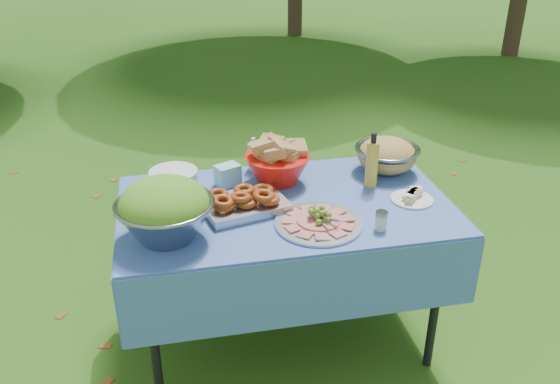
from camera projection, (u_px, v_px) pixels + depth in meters
The scene contains 14 objects.
ground at pixel (285, 337), 2.98m from camera, with size 80.00×80.00×0.00m, color #103309.
picnic_table at pixel (285, 274), 2.80m from camera, with size 1.46×0.86×0.76m, color #78A0E7.
salad_bowl at pixel (165, 210), 2.32m from camera, with size 0.39×0.39×0.26m, color gray, non-canonical shape.
pasta_bowl_white at pixel (160, 193), 2.59m from camera, with size 0.22×0.22×0.12m, color silver, non-canonical shape.
plate_stack at pixel (174, 177), 2.80m from camera, with size 0.23×0.23×0.07m, color silver.
wipes_box at pixel (228, 175), 2.78m from camera, with size 0.11×0.08×0.10m, color #8CD9E3.
sanitizer_bottle at pixel (254, 154), 2.92m from camera, with size 0.06×0.06×0.17m, color pink.
bread_bowl at pixel (277, 161), 2.79m from camera, with size 0.31×0.31×0.21m, color red, non-canonical shape.
pasta_bowl_steel at pixel (387, 155), 2.91m from camera, with size 0.31×0.31×0.17m, color gray, non-canonical shape.
fried_tray at pixel (244, 201), 2.56m from camera, with size 0.35×0.25×0.08m, color #AFAEB2.
charcuterie_platter at pixel (319, 216), 2.45m from camera, with size 0.37×0.37×0.08m, color silver.
oil_bottle at pixel (372, 160), 2.73m from camera, with size 0.06×0.06×0.26m, color gold.
cheese_plate at pixel (412, 195), 2.65m from camera, with size 0.19×0.19×0.05m, color silver.
shaker at pixel (381, 221), 2.41m from camera, with size 0.05×0.05×0.08m, color silver.
Camera 1 is at (-0.49, -2.27, 2.00)m, focal length 38.00 mm.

